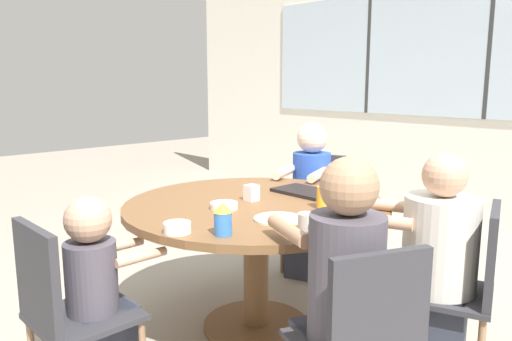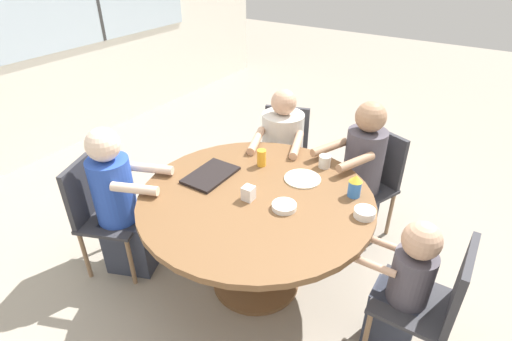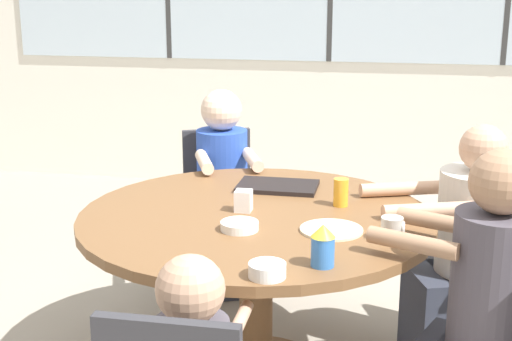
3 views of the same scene
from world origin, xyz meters
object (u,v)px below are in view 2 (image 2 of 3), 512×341
chair_for_man_teal_shirt (373,175)px  coffee_mug (325,161)px  person_woman_green_shirt (281,160)px  bowl_white_shallow (365,213)px  person_man_blue_shirt (121,208)px  bowl_cereal (284,206)px  chair_for_woman_green_shirt (284,148)px  juice_glass (262,158)px  chair_for_toddler (435,298)px  person_toddler (402,293)px  milk_carton_small (248,193)px  chair_for_man_blue_shirt (99,207)px  person_man_teal_shirt (358,179)px  sippy_cup (355,185)px

chair_for_man_teal_shirt → coffee_mug: chair_for_man_teal_shirt is taller
person_woman_green_shirt → bowl_white_shallow: size_ratio=8.87×
person_man_blue_shirt → bowl_cereal: 1.15m
chair_for_woman_green_shirt → juice_glass: (-0.70, -0.20, 0.29)m
chair_for_man_teal_shirt → chair_for_toddler: bearing=146.6°
chair_for_man_teal_shirt → bowl_white_shallow: (-0.85, -0.20, 0.26)m
bowl_white_shallow → person_toddler: bearing=-116.4°
chair_for_toddler → bowl_white_shallow: bearing=71.5°
person_woman_green_shirt → juice_glass: size_ratio=9.15×
person_woman_green_shirt → bowl_white_shallow: 1.21m
person_man_blue_shirt → bowl_white_shallow: 1.59m
bowl_white_shallow → milk_carton_small: bearing=108.7°
chair_for_man_blue_shirt → chair_for_woman_green_shirt: bearing=133.8°
chair_for_woman_green_shirt → person_man_blue_shirt: 1.47m
person_man_teal_shirt → bowl_white_shallow: person_man_teal_shirt is taller
coffee_mug → bowl_white_shallow: size_ratio=0.71×
juice_glass → milk_carton_small: bearing=-158.7°
chair_for_woman_green_shirt → chair_for_man_blue_shirt: bearing=46.2°
person_man_blue_shirt → bowl_cereal: bearing=84.9°
chair_for_woman_green_shirt → chair_for_man_teal_shirt: bearing=158.7°
chair_for_man_blue_shirt → bowl_cereal: (0.39, -1.22, 0.25)m
person_woman_green_shirt → milk_carton_small: size_ratio=12.18×
chair_for_toddler → person_toddler: 0.17m
person_man_blue_shirt → coffee_mug: person_man_blue_shirt is taller
person_toddler → bowl_cereal: (-0.03, 0.73, 0.31)m
person_woman_green_shirt → sippy_cup: (-0.54, -0.81, 0.34)m
chair_for_man_blue_shirt → sippy_cup: bearing=93.8°
person_man_teal_shirt → person_man_blue_shirt: bearing=67.5°
person_man_teal_shirt → juice_glass: size_ratio=9.62×
person_man_teal_shirt → sippy_cup: (-0.54, -0.14, 0.29)m
person_toddler → milk_carton_small: person_toddler is taller
person_toddler → juice_glass: (0.32, 1.11, 0.35)m
person_woman_green_shirt → person_man_blue_shirt: 1.34m
chair_for_man_teal_shirt → juice_glass: juice_glass is taller
sippy_cup → bowl_white_shallow: bearing=-142.2°
juice_glass → milk_carton_small: size_ratio=1.33×
chair_for_man_teal_shirt → person_woman_green_shirt: 0.75m
person_toddler → bowl_white_shallow: 0.47m
chair_for_toddler → bowl_cereal: chair_for_toddler is taller
person_man_blue_shirt → bowl_cereal: (0.33, -1.07, 0.24)m
chair_for_man_blue_shirt → bowl_cereal: bearing=85.6°
person_man_teal_shirt → bowl_cereal: 0.92m
sippy_cup → milk_carton_small: 0.64m
chair_for_man_blue_shirt → person_woman_green_shirt: (1.28, -0.70, -0.03)m
person_man_blue_shirt → person_man_teal_shirt: bearing=112.5°
person_woman_green_shirt → coffee_mug: (-0.32, -0.52, 0.30)m
chair_for_toddler → juice_glass: size_ratio=7.20×
chair_for_man_blue_shirt → juice_glass: 1.16m
chair_for_woman_green_shirt → person_woman_green_shirt: person_woman_green_shirt is taller
chair_for_woman_green_shirt → person_man_blue_shirt: size_ratio=0.77×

